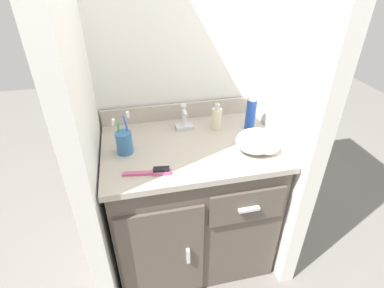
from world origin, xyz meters
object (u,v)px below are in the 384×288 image
(toothbrush_cup, at_px, (124,141))
(shaving_cream_can, at_px, (251,113))
(hand_towel, at_px, (259,142))
(soap_dispenser, at_px, (217,118))
(hairbrush, at_px, (154,172))

(toothbrush_cup, distance_m, shaving_cream_can, 0.65)
(hand_towel, bearing_deg, soap_dispenser, 116.88)
(toothbrush_cup, relative_size, hand_towel, 1.00)
(toothbrush_cup, distance_m, hand_towel, 0.62)
(toothbrush_cup, bearing_deg, soap_dispenser, 14.31)
(toothbrush_cup, xyz_separation_m, hand_towel, (0.60, -0.13, -0.01))
(hairbrush, xyz_separation_m, hand_towel, (0.49, 0.07, 0.04))
(soap_dispenser, distance_m, hairbrush, 0.48)
(toothbrush_cup, bearing_deg, shaving_cream_can, 7.31)
(toothbrush_cup, bearing_deg, hand_towel, -12.04)
(soap_dispenser, relative_size, shaving_cream_can, 0.78)
(toothbrush_cup, xyz_separation_m, shaving_cream_can, (0.64, 0.08, 0.03))
(toothbrush_cup, xyz_separation_m, hairbrush, (0.11, -0.19, -0.05))
(shaving_cream_can, bearing_deg, soap_dispenser, 167.03)
(soap_dispenser, bearing_deg, toothbrush_cup, -165.69)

